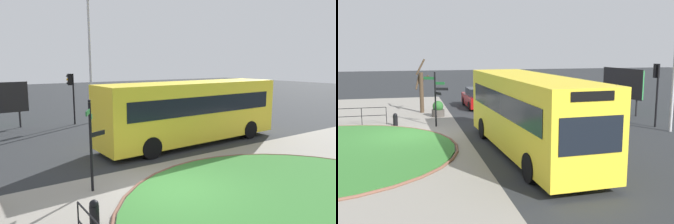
{
  "view_description": "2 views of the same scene",
  "coord_description": "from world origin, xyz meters",
  "views": [
    {
      "loc": [
        -5.67,
        -8.14,
        4.23
      ],
      "look_at": [
        2.31,
        3.87,
        1.98
      ],
      "focal_mm": 33.52,
      "sensor_mm": 36.0,
      "label": 1
    },
    {
      "loc": [
        19.37,
        -0.01,
        4.34
      ],
      "look_at": [
        2.62,
        4.3,
        1.5
      ],
      "focal_mm": 41.42,
      "sensor_mm": 36.0,
      "label": 2
    }
  ],
  "objects": [
    {
      "name": "bus_yellow",
      "position": [
        4.46,
        4.79,
        1.74
      ],
      "size": [
        10.45,
        2.86,
        3.25
      ],
      "rotation": [
        0.0,
        0.0,
        0.04
      ],
      "color": "yellow",
      "rests_on": "ground"
    },
    {
      "name": "sidewalk_paving",
      "position": [
        0.0,
        -1.62,
        0.01
      ],
      "size": [
        32.0,
        8.76,
        0.02
      ],
      "primitive_type": "cube",
      "color": "gray",
      "rests_on": "ground"
    },
    {
      "name": "ground",
      "position": [
        0.0,
        0.0,
        0.0
      ],
      "size": [
        120.0,
        120.0,
        0.0
      ],
      "primitive_type": "plane",
      "color": "#282B2D"
    },
    {
      "name": "signpost_directional",
      "position": [
        -2.24,
        1.54,
        1.81
      ],
      "size": [
        0.93,
        1.3,
        3.09
      ],
      "color": "black",
      "rests_on": "ground"
    },
    {
      "name": "grass_island",
      "position": [
        2.43,
        -3.79,
        0.05
      ],
      "size": [
        11.48,
        11.48,
        0.1
      ],
      "primitive_type": "cylinder",
      "color": "#387A33",
      "rests_on": "ground"
    },
    {
      "name": "lamppost_tall",
      "position": [
        2.09,
        13.42,
        4.67
      ],
      "size": [
        0.32,
        0.32,
        8.74
      ],
      "color": "#B7B7BC",
      "rests_on": "ground"
    },
    {
      "name": "traffic_light_near",
      "position": [
        0.68,
        13.42,
        2.58
      ],
      "size": [
        0.49,
        0.29,
        3.51
      ],
      "rotation": [
        0.0,
        0.0,
        3.02
      ],
      "color": "black",
      "rests_on": "ground"
    },
    {
      "name": "bollard_foreground",
      "position": [
        -3.04,
        -0.72,
        0.38
      ],
      "size": [
        0.26,
        0.26,
        0.74
      ],
      "color": "black",
      "rests_on": "ground"
    },
    {
      "name": "grass_kerb_ring",
      "position": [
        2.43,
        -3.79,
        0.06
      ],
      "size": [
        11.79,
        11.79,
        0.11
      ],
      "primitive_type": "torus",
      "color": "brown",
      "rests_on": "ground"
    }
  ]
}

